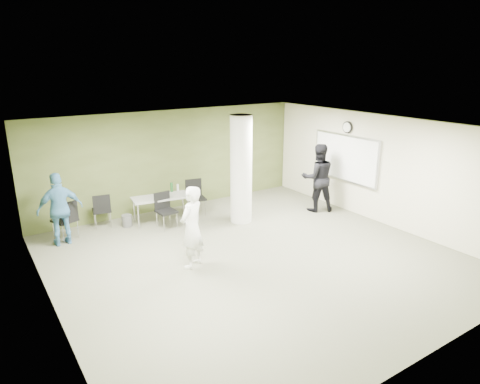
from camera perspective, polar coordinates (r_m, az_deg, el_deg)
floor at (r=9.34m, az=1.84°, el=-8.74°), size 8.00×8.00×0.00m
ceiling at (r=8.51m, az=2.02°, el=8.49°), size 8.00×8.00×0.00m
wall_back at (r=12.19m, az=-9.02°, el=4.22°), size 8.00×2.80×0.02m
wall_left at (r=7.41m, az=-24.38°, el=-5.65°), size 0.02×8.00×2.80m
wall_right_cream at (r=11.53m, az=18.40°, el=2.81°), size 0.02×8.00×2.80m
column at (r=10.96m, az=0.15°, el=2.98°), size 0.56×0.56×2.80m
whiteboard at (r=12.20m, az=13.83°, el=4.43°), size 0.05×2.30×1.30m
wall_clock at (r=12.05m, az=14.12°, el=8.37°), size 0.06×0.32×0.32m
folding_table at (r=11.30m, az=-10.41°, el=-0.81°), size 1.55×0.85×0.95m
wastebasket at (r=11.35m, az=-14.85°, el=-3.72°), size 0.26×0.26×0.30m
chair_back_left at (r=10.83m, az=-22.14°, el=-3.14°), size 0.61×0.61×0.95m
chair_back_right at (r=11.34m, az=-17.96°, el=-2.05°), size 0.51×0.51×0.89m
chair_table_left at (r=10.95m, az=-10.01°, el=-2.04°), size 0.49×0.49×0.91m
chair_table_right at (r=11.81m, az=-6.03°, el=-0.29°), size 0.56×0.56×0.96m
woman_white at (r=8.69m, az=-6.44°, el=-4.71°), size 0.75×0.66×1.72m
man_black at (r=12.09m, az=10.34°, el=1.88°), size 1.15×1.06×1.91m
man_blue at (r=10.52m, az=-22.86°, el=-2.12°), size 1.00×0.43×1.70m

